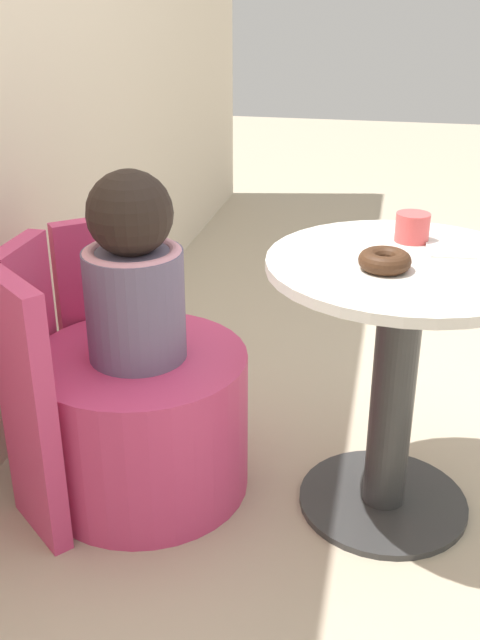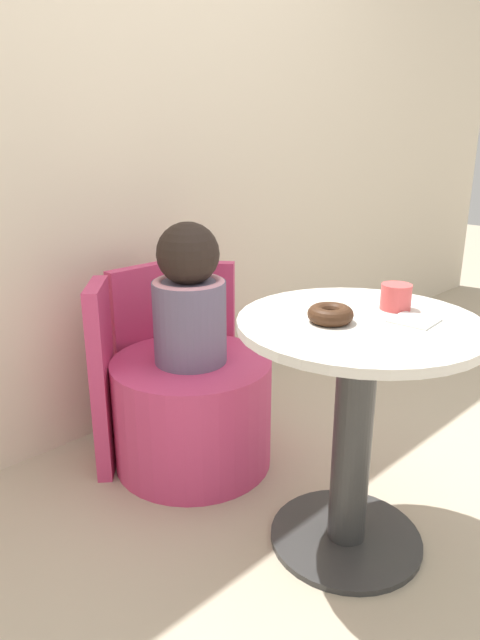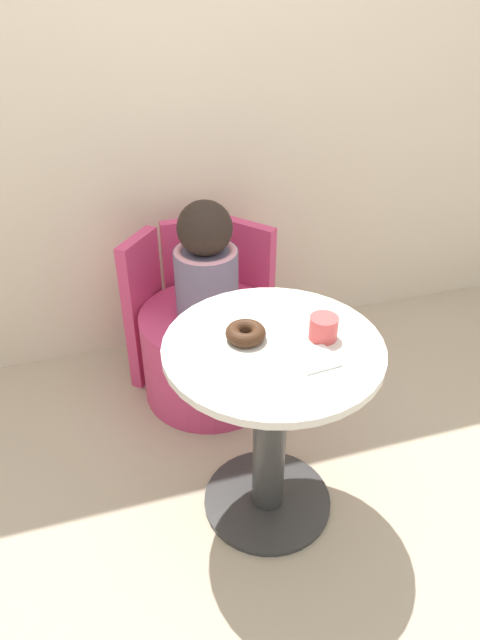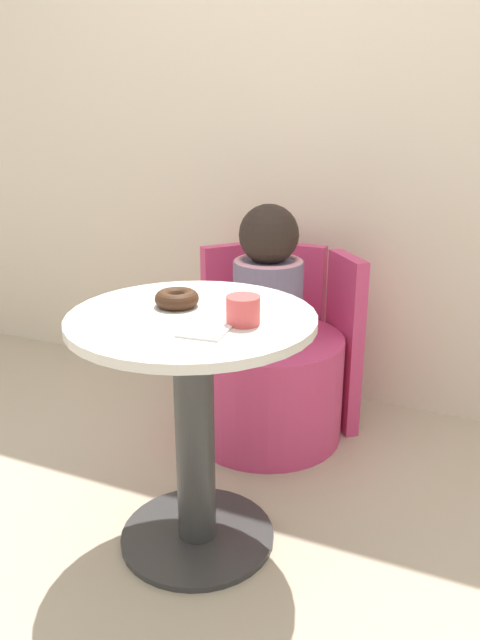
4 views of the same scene
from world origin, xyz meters
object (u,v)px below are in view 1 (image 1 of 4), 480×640
round_table (397,354)px  cup (412,227)px  child_figure (133,273)px  donut (385,261)px  tub_chair (143,421)px

round_table → cup: cup is taller
child_figure → donut: child_figure is taller
tub_chair → cup: 0.86m
round_table → donut: donut is taller
round_table → tub_chair: round_table is taller
tub_chair → round_table: bearing=-86.4°
round_table → tub_chair: bearing=93.6°
child_figure → cup: size_ratio=5.78×
round_table → child_figure: bearing=93.6°
tub_chair → cup: bearing=-74.0°
tub_chair → donut: size_ratio=4.78×
round_table → donut: 0.27m
round_table → child_figure: (-0.04, 0.64, 0.17)m
tub_chair → child_figure: bearing=-82.9°
tub_chair → donut: donut is taller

